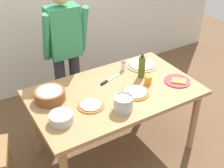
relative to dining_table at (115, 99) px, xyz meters
The scene contains 14 objects.
ground 0.67m from the dining_table, ahead, with size 8.00×8.00×0.00m, color brown.
dining_table is the anchor object (origin of this frame).
person_cook 0.82m from the dining_table, 102.55° to the left, with size 0.49×0.25×1.62m.
pizza_raw_on_board 0.58m from the dining_table, 27.96° to the left, with size 0.33×0.33×0.02m.
pizza_cooked_on_tray 0.33m from the dining_table, 162.67° to the right, with size 0.24×0.24×0.02m.
pizza_second_cooked 0.22m from the dining_table, 41.89° to the right, with size 0.28×0.28×0.02m.
plate_with_slice 0.66m from the dining_table, 16.21° to the right, with size 0.26×0.26×0.02m.
popcorn_bowl 0.63m from the dining_table, 162.76° to the left, with size 0.28×0.28×0.11m.
mixing_bowl_steel 0.65m from the dining_table, 164.94° to the right, with size 0.20×0.20×0.08m.
olive_oil_bottle 0.43m from the dining_table, 12.81° to the left, with size 0.07×0.07×0.26m.
steel_pot 0.34m from the dining_table, 106.98° to the right, with size 0.17×0.17×0.13m.
cup_orange 0.38m from the dining_table, ahead, with size 0.07×0.07×0.09m, color orange.
salt_shaker 0.43m from the dining_table, 45.86° to the left, with size 0.04×0.04×0.11m.
chef_knife 0.21m from the dining_table, 77.80° to the left, with size 0.28×0.11×0.02m.
Camera 1 is at (-1.23, -2.00, 2.36)m, focal length 47.68 mm.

